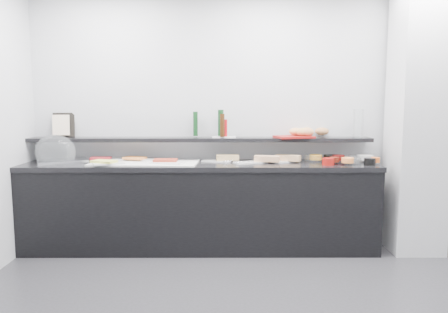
{
  "coord_description": "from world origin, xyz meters",
  "views": [
    {
      "loc": [
        -0.46,
        -2.73,
        1.52
      ],
      "look_at": [
        -0.45,
        1.45,
        1.0
      ],
      "focal_mm": 35.0,
      "sensor_mm": 36.0,
      "label": 1
    }
  ],
  "objects_px": {
    "condiment_tray": "(224,137)",
    "carafe": "(358,123)",
    "bread_tray": "(294,137)",
    "cloche_base": "(63,162)",
    "sandwich_plate_mid": "(251,162)",
    "framed_print": "(64,125)"
  },
  "relations": [
    {
      "from": "sandwich_plate_mid",
      "to": "bread_tray",
      "type": "bearing_deg",
      "value": -6.08
    },
    {
      "from": "cloche_base",
      "to": "sandwich_plate_mid",
      "type": "height_order",
      "value": "cloche_base"
    },
    {
      "from": "framed_print",
      "to": "bread_tray",
      "type": "relative_size",
      "value": 0.69
    },
    {
      "from": "sandwich_plate_mid",
      "to": "framed_print",
      "type": "distance_m",
      "value": 2.05
    },
    {
      "from": "condiment_tray",
      "to": "carafe",
      "type": "xyz_separation_m",
      "value": [
        1.41,
        -0.04,
        0.14
      ]
    },
    {
      "from": "condiment_tray",
      "to": "carafe",
      "type": "relative_size",
      "value": 0.82
    },
    {
      "from": "sandwich_plate_mid",
      "to": "carafe",
      "type": "relative_size",
      "value": 1.11
    },
    {
      "from": "sandwich_plate_mid",
      "to": "carafe",
      "type": "height_order",
      "value": "carafe"
    },
    {
      "from": "framed_print",
      "to": "bread_tray",
      "type": "height_order",
      "value": "framed_print"
    },
    {
      "from": "bread_tray",
      "to": "condiment_tray",
      "type": "bearing_deg",
      "value": 161.37
    },
    {
      "from": "cloche_base",
      "to": "bread_tray",
      "type": "relative_size",
      "value": 1.27
    },
    {
      "from": "condiment_tray",
      "to": "bread_tray",
      "type": "xyz_separation_m",
      "value": [
        0.73,
        -0.04,
        0.0
      ]
    },
    {
      "from": "sandwich_plate_mid",
      "to": "carafe",
      "type": "bearing_deg",
      "value": -15.44
    },
    {
      "from": "bread_tray",
      "to": "carafe",
      "type": "xyz_separation_m",
      "value": [
        0.67,
        0.0,
        0.14
      ]
    },
    {
      "from": "bread_tray",
      "to": "carafe",
      "type": "height_order",
      "value": "carafe"
    },
    {
      "from": "sandwich_plate_mid",
      "to": "cloche_base",
      "type": "bearing_deg",
      "value": 158.12
    },
    {
      "from": "framed_print",
      "to": "condiment_tray",
      "type": "height_order",
      "value": "framed_print"
    },
    {
      "from": "condiment_tray",
      "to": "bread_tray",
      "type": "height_order",
      "value": "bread_tray"
    },
    {
      "from": "cloche_base",
      "to": "framed_print",
      "type": "bearing_deg",
      "value": 79.98
    },
    {
      "from": "sandwich_plate_mid",
      "to": "bread_tray",
      "type": "distance_m",
      "value": 0.54
    },
    {
      "from": "cloche_base",
      "to": "bread_tray",
      "type": "xyz_separation_m",
      "value": [
        2.38,
        0.16,
        0.24
      ]
    },
    {
      "from": "cloche_base",
      "to": "sandwich_plate_mid",
      "type": "distance_m",
      "value": 1.92
    }
  ]
}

